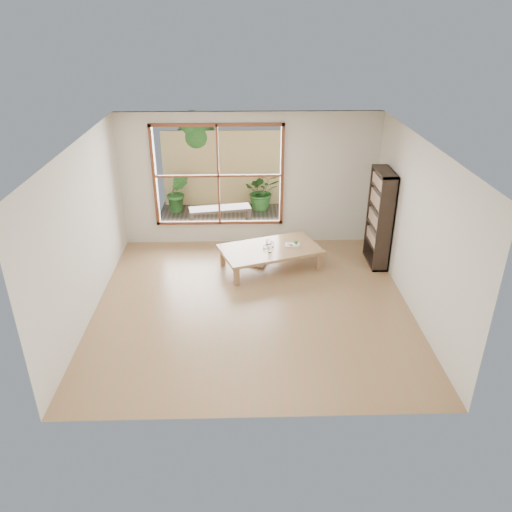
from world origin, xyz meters
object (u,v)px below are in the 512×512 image
Objects in this scene: low_table at (270,250)px; garden_bench at (220,210)px; bookshelf at (380,218)px; food_tray at (293,244)px.

garden_bench is (-0.98, 1.93, 0.04)m from low_table.
bookshelf reaches higher than food_tray.
low_table is 6.90× the size of food_tray.
garden_bench is at bearing 148.83° from bookshelf.
bookshelf reaches higher than low_table.
bookshelf reaches higher than garden_bench.
bookshelf is 3.50m from garden_bench.
food_tray is at bearing -6.01° from low_table.
food_tray is (0.43, 0.10, 0.07)m from low_table.
food_tray is at bearing -178.77° from bookshelf.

